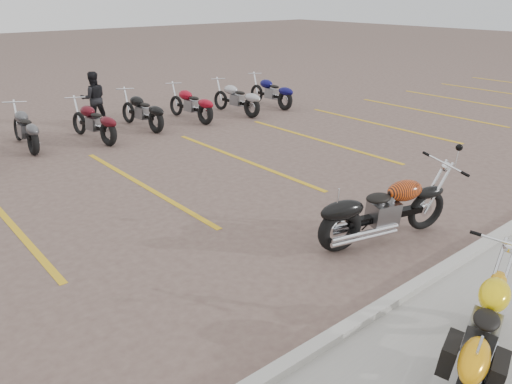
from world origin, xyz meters
TOP-DOWN VIEW (x-y plane):
  - ground at (0.00, 0.00)m, footprint 100.00×100.00m
  - curb at (0.00, -2.00)m, footprint 60.00×0.18m
  - parking_stripes at (0.00, 4.00)m, footprint 38.00×5.50m
  - yellow_cruiser at (0.11, -3.26)m, footprint 2.16×0.84m
  - flame_cruiser at (1.77, -0.75)m, footprint 2.44×0.79m
  - person_b at (1.43, 9.67)m, footprint 0.90×0.78m
  - bg_bike_row at (-0.22, 8.18)m, footprint 15.51×2.01m

SIDE VIEW (x-z plane):
  - ground at x=0.00m, z-range 0.00..0.00m
  - parking_stripes at x=0.00m, z-range 0.00..0.01m
  - curb at x=0.00m, z-range 0.00..0.12m
  - yellow_cruiser at x=0.11m, z-range 0.00..0.92m
  - flame_cruiser at x=1.77m, z-range 0.00..1.02m
  - bg_bike_row at x=-0.22m, z-range 0.00..1.10m
  - person_b at x=1.43m, z-range 0.00..1.60m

